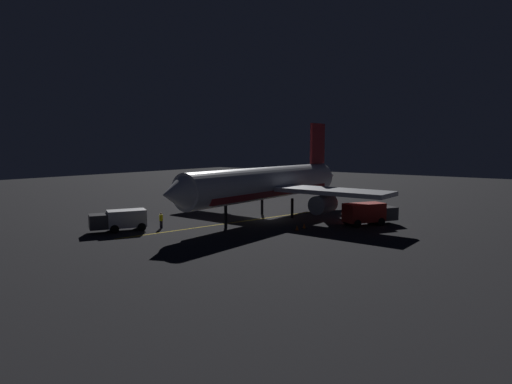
{
  "coord_description": "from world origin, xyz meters",
  "views": [
    {
      "loc": [
        -31.57,
        42.91,
        9.11
      ],
      "look_at": [
        0.0,
        2.0,
        3.5
      ],
      "focal_mm": 30.43,
      "sensor_mm": 36.0,
      "label": 1
    }
  ],
  "objects_px": {
    "ground_crew_worker": "(161,220)",
    "traffic_cone_near_left": "(304,226)",
    "airliner": "(269,184)",
    "baggage_truck": "(120,220)",
    "traffic_cone_near_right": "(297,228)",
    "catering_truck": "(368,214)"
  },
  "relations": [
    {
      "from": "traffic_cone_near_right",
      "to": "traffic_cone_near_left",
      "type": "bearing_deg",
      "value": -91.04
    },
    {
      "from": "airliner",
      "to": "catering_truck",
      "type": "bearing_deg",
      "value": -165.2
    },
    {
      "from": "traffic_cone_near_left",
      "to": "traffic_cone_near_right",
      "type": "xyz_separation_m",
      "value": [
        0.03,
        1.41,
        0.0
      ]
    },
    {
      "from": "ground_crew_worker",
      "to": "traffic_cone_near_left",
      "type": "bearing_deg",
      "value": -142.67
    },
    {
      "from": "baggage_truck",
      "to": "airliner",
      "type": "bearing_deg",
      "value": -114.57
    },
    {
      "from": "traffic_cone_near_left",
      "to": "traffic_cone_near_right",
      "type": "height_order",
      "value": "same"
    },
    {
      "from": "traffic_cone_near_right",
      "to": "airliner",
      "type": "bearing_deg",
      "value": -32.85
    },
    {
      "from": "airliner",
      "to": "baggage_truck",
      "type": "height_order",
      "value": "airliner"
    },
    {
      "from": "traffic_cone_near_right",
      "to": "baggage_truck",
      "type": "bearing_deg",
      "value": 39.0
    },
    {
      "from": "traffic_cone_near_right",
      "to": "catering_truck",
      "type": "bearing_deg",
      "value": -121.48
    },
    {
      "from": "baggage_truck",
      "to": "ground_crew_worker",
      "type": "height_order",
      "value": "baggage_truck"
    },
    {
      "from": "baggage_truck",
      "to": "traffic_cone_near_left",
      "type": "bearing_deg",
      "value": -137.85
    },
    {
      "from": "airliner",
      "to": "traffic_cone_near_right",
      "type": "height_order",
      "value": "airliner"
    },
    {
      "from": "catering_truck",
      "to": "traffic_cone_near_left",
      "type": "bearing_deg",
      "value": 53.29
    },
    {
      "from": "ground_crew_worker",
      "to": "traffic_cone_near_right",
      "type": "xyz_separation_m",
      "value": [
        -12.47,
        -8.12,
        -0.64
      ]
    },
    {
      "from": "ground_crew_worker",
      "to": "traffic_cone_near_left",
      "type": "height_order",
      "value": "ground_crew_worker"
    },
    {
      "from": "traffic_cone_near_left",
      "to": "catering_truck",
      "type": "bearing_deg",
      "value": -126.71
    },
    {
      "from": "ground_crew_worker",
      "to": "traffic_cone_near_left",
      "type": "relative_size",
      "value": 3.16
    },
    {
      "from": "baggage_truck",
      "to": "traffic_cone_near_left",
      "type": "height_order",
      "value": "baggage_truck"
    },
    {
      "from": "baggage_truck",
      "to": "traffic_cone_near_left",
      "type": "relative_size",
      "value": 10.94
    },
    {
      "from": "airliner",
      "to": "traffic_cone_near_left",
      "type": "xyz_separation_m",
      "value": [
        -7.12,
        3.17,
        -4.0
      ]
    },
    {
      "from": "catering_truck",
      "to": "ground_crew_worker",
      "type": "height_order",
      "value": "catering_truck"
    }
  ]
}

